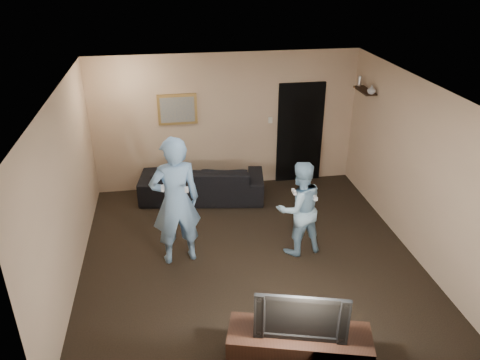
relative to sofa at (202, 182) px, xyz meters
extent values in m
plane|color=black|center=(0.54, -1.99, -0.33)|extent=(5.00, 5.00, 0.00)
cube|color=silver|center=(0.54, -1.99, 2.27)|extent=(5.00, 5.00, 0.04)
cube|color=tan|center=(0.54, 0.51, 0.97)|extent=(5.00, 0.04, 2.60)
cube|color=tan|center=(0.54, -4.49, 0.97)|extent=(5.00, 0.04, 2.60)
cube|color=tan|center=(-1.96, -1.99, 0.97)|extent=(0.04, 5.00, 2.60)
cube|color=tan|center=(3.04, -1.99, 0.97)|extent=(0.04, 5.00, 2.60)
imported|color=black|center=(0.00, 0.00, 0.00)|extent=(2.39, 1.22, 0.67)
cube|color=#1A4E3D|center=(-0.44, 0.00, 0.15)|extent=(0.46, 0.19, 0.45)
cube|color=olive|center=(-0.36, 0.49, 1.27)|extent=(0.72, 0.05, 0.57)
cube|color=slate|center=(-0.36, 0.46, 1.27)|extent=(0.62, 0.01, 0.47)
cube|color=black|center=(1.99, 0.48, 0.67)|extent=(0.90, 0.06, 2.00)
cube|color=silver|center=(1.39, 0.49, 0.97)|extent=(0.08, 0.02, 0.12)
cube|color=black|center=(2.93, -0.19, 1.66)|extent=(0.20, 0.60, 0.03)
imported|color=#B4B4BA|center=(2.93, -0.45, 1.75)|extent=(0.17, 0.17, 0.15)
cylinder|color=silver|center=(2.93, 0.08, 1.76)|extent=(0.06, 0.06, 0.18)
cube|color=black|center=(0.69, -4.21, -0.08)|extent=(1.62, 0.89, 0.55)
imported|color=black|center=(0.69, -4.21, 0.47)|extent=(0.98, 0.38, 0.56)
imported|color=#7CA9D8|center=(-0.52, -1.91, 0.66)|extent=(0.79, 0.59, 1.98)
cube|color=white|center=(-0.68, -2.13, 1.00)|extent=(0.04, 0.14, 0.04)
cube|color=white|center=(-0.36, -2.13, 0.95)|extent=(0.05, 0.09, 0.05)
imported|color=#9AC5E0|center=(1.30, -1.98, 0.42)|extent=(0.83, 0.70, 1.50)
cube|color=white|center=(1.14, -2.20, 0.83)|extent=(0.04, 0.14, 0.04)
cube|color=white|center=(1.46, -2.20, 0.70)|extent=(0.05, 0.09, 0.05)
camera|label=1|loc=(-0.54, -7.84, 3.88)|focal=35.00mm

